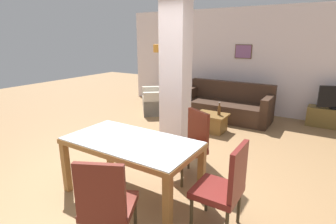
{
  "coord_description": "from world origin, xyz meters",
  "views": [
    {
      "loc": [
        1.97,
        -2.28,
        1.96
      ],
      "look_at": [
        0.0,
        0.85,
        0.9
      ],
      "focal_mm": 28.0,
      "sensor_mm": 36.0,
      "label": 1
    }
  ],
  "objects_px": {
    "dining_chair_near_right": "(106,202)",
    "sofa": "(226,107)",
    "floor_lamp": "(160,54)",
    "coffee_table": "(211,122)",
    "armchair": "(160,102)",
    "bottle": "(219,110)",
    "dining_chair_far_right": "(191,142)",
    "dining_table": "(131,152)",
    "dining_chair_head_right": "(225,185)"
  },
  "relations": [
    {
      "from": "dining_chair_near_right",
      "to": "sofa",
      "type": "distance_m",
      "value": 4.68
    },
    {
      "from": "floor_lamp",
      "to": "coffee_table",
      "type": "bearing_deg",
      "value": -31.87
    },
    {
      "from": "armchair",
      "to": "bottle",
      "type": "height_order",
      "value": "armchair"
    },
    {
      "from": "sofa",
      "to": "dining_chair_near_right",
      "type": "bearing_deg",
      "value": 96.73
    },
    {
      "from": "dining_chair_near_right",
      "to": "floor_lamp",
      "type": "xyz_separation_m",
      "value": [
        -2.78,
        5.0,
        0.96
      ]
    },
    {
      "from": "dining_chair_near_right",
      "to": "bottle",
      "type": "height_order",
      "value": "dining_chair_near_right"
    },
    {
      "from": "dining_chair_near_right",
      "to": "sofa",
      "type": "height_order",
      "value": "dining_chair_near_right"
    },
    {
      "from": "coffee_table",
      "to": "dining_chair_near_right",
      "type": "bearing_deg",
      "value": -81.99
    },
    {
      "from": "dining_chair_far_right",
      "to": "bottle",
      "type": "bearing_deg",
      "value": -53.14
    },
    {
      "from": "armchair",
      "to": "dining_chair_near_right",
      "type": "bearing_deg",
      "value": 168.54
    },
    {
      "from": "dining_chair_far_right",
      "to": "coffee_table",
      "type": "bearing_deg",
      "value": -48.44
    },
    {
      "from": "floor_lamp",
      "to": "dining_table",
      "type": "bearing_deg",
      "value": -60.35
    },
    {
      "from": "dining_table",
      "to": "armchair",
      "type": "bearing_deg",
      "value": 118.52
    },
    {
      "from": "dining_chair_near_right",
      "to": "armchair",
      "type": "height_order",
      "value": "dining_chair_near_right"
    },
    {
      "from": "dining_chair_far_right",
      "to": "dining_chair_head_right",
      "type": "relative_size",
      "value": 1.0
    },
    {
      "from": "dining_chair_head_right",
      "to": "bottle",
      "type": "bearing_deg",
      "value": 22.52
    },
    {
      "from": "dining_table",
      "to": "bottle",
      "type": "xyz_separation_m",
      "value": [
        0.07,
        2.77,
        -0.11
      ]
    },
    {
      "from": "dining_chair_head_right",
      "to": "bottle",
      "type": "xyz_separation_m",
      "value": [
        -1.15,
        2.77,
        -0.04
      ]
    },
    {
      "from": "dining_chair_near_right",
      "to": "armchair",
      "type": "distance_m",
      "value": 4.85
    },
    {
      "from": "bottle",
      "to": "dining_chair_head_right",
      "type": "bearing_deg",
      "value": -67.48
    },
    {
      "from": "dining_chair_far_right",
      "to": "bottle",
      "type": "height_order",
      "value": "dining_chair_far_right"
    },
    {
      "from": "sofa",
      "to": "bottle",
      "type": "xyz_separation_m",
      "value": [
        0.2,
        -1.03,
        0.19
      ]
    },
    {
      "from": "coffee_table",
      "to": "bottle",
      "type": "relative_size",
      "value": 2.42
    },
    {
      "from": "dining_table",
      "to": "dining_chair_far_right",
      "type": "relative_size",
      "value": 1.7
    },
    {
      "from": "floor_lamp",
      "to": "sofa",
      "type": "bearing_deg",
      "value": -9.15
    },
    {
      "from": "dining_chair_head_right",
      "to": "coffee_table",
      "type": "height_order",
      "value": "dining_chair_head_right"
    },
    {
      "from": "bottle",
      "to": "coffee_table",
      "type": "bearing_deg",
      "value": -171.97
    },
    {
      "from": "sofa",
      "to": "coffee_table",
      "type": "height_order",
      "value": "sofa"
    },
    {
      "from": "sofa",
      "to": "bottle",
      "type": "height_order",
      "value": "sofa"
    },
    {
      "from": "dining_chair_head_right",
      "to": "floor_lamp",
      "type": "relative_size",
      "value": 0.55
    },
    {
      "from": "armchair",
      "to": "bottle",
      "type": "xyz_separation_m",
      "value": [
        1.93,
        -0.66,
        0.2
      ]
    },
    {
      "from": "dining_chair_far_right",
      "to": "floor_lamp",
      "type": "distance_m",
      "value": 4.46
    },
    {
      "from": "floor_lamp",
      "to": "dining_chair_far_right",
      "type": "bearing_deg",
      "value": -50.35
    },
    {
      "from": "dining_table",
      "to": "dining_chair_near_right",
      "type": "bearing_deg",
      "value": -64.17
    },
    {
      "from": "dining_chair_head_right",
      "to": "dining_table",
      "type": "bearing_deg",
      "value": 90.0
    },
    {
      "from": "sofa",
      "to": "bottle",
      "type": "distance_m",
      "value": 1.07
    },
    {
      "from": "dining_chair_head_right",
      "to": "coffee_table",
      "type": "relative_size",
      "value": 1.44
    },
    {
      "from": "dining_chair_far_right",
      "to": "floor_lamp",
      "type": "height_order",
      "value": "floor_lamp"
    },
    {
      "from": "dining_chair_head_right",
      "to": "bottle",
      "type": "relative_size",
      "value": 3.49
    },
    {
      "from": "coffee_table",
      "to": "bottle",
      "type": "distance_m",
      "value": 0.33
    },
    {
      "from": "dining_chair_far_right",
      "to": "floor_lamp",
      "type": "xyz_separation_m",
      "value": [
        -2.78,
        3.35,
        0.96
      ]
    },
    {
      "from": "sofa",
      "to": "armchair",
      "type": "height_order",
      "value": "sofa"
    },
    {
      "from": "armchair",
      "to": "floor_lamp",
      "type": "height_order",
      "value": "floor_lamp"
    },
    {
      "from": "sofa",
      "to": "coffee_table",
      "type": "distance_m",
      "value": 1.06
    },
    {
      "from": "dining_chair_near_right",
      "to": "dining_chair_head_right",
      "type": "height_order",
      "value": "same"
    },
    {
      "from": "dining_chair_head_right",
      "to": "armchair",
      "type": "xyz_separation_m",
      "value": [
        -3.08,
        3.43,
        -0.24
      ]
    },
    {
      "from": "dining_chair_far_right",
      "to": "coffee_table",
      "type": "distance_m",
      "value": 2.03
    },
    {
      "from": "dining_table",
      "to": "sofa",
      "type": "relative_size",
      "value": 0.78
    },
    {
      "from": "bottle",
      "to": "floor_lamp",
      "type": "distance_m",
      "value": 2.98
    },
    {
      "from": "sofa",
      "to": "coffee_table",
      "type": "xyz_separation_m",
      "value": [
        0.04,
        -1.05,
        -0.1
      ]
    }
  ]
}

